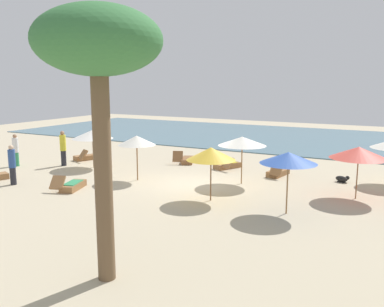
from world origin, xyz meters
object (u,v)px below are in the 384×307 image
Objects in this scene: umbrella_0 at (359,153)px; umbrella_5 at (92,134)px; umbrella_4 at (137,140)px; person_2 at (63,148)px; palm_0 at (98,49)px; lounger_0 at (72,186)px; umbrella_6 at (242,141)px; lounger_6 at (87,157)px; dog at (342,179)px; lounger_5 at (227,165)px; person_1 at (12,164)px; person_0 at (16,150)px; umbrella_1 at (211,154)px; lounger_3 at (187,160)px; umbrella_3 at (288,158)px; lounger_4 at (278,172)px.

umbrella_0 is 13.33m from umbrella_5.
umbrella_4 is at bearing -170.57° from umbrella_0.
person_2 is 14.81m from palm_0.
lounger_0 is 5.49m from person_2.
umbrella_6 is 0.35× the size of palm_0.
person_2 is at bearing -88.82° from lounger_6.
dog is at bearing 31.20° from umbrella_6.
lounger_0 is 2.70× the size of dog.
umbrella_6 is 3.78m from lounger_5.
lounger_6 is (-15.15, 1.13, -1.70)m from umbrella_0.
umbrella_0 reaches higher than person_1.
palm_0 reaches higher than lounger_5.
person_1 is at bearing -40.90° from person_0.
umbrella_6 is at bearing 28.96° from person_1.
umbrella_4 reaches higher than umbrella_1.
lounger_3 is at bearing 34.64° from person_2.
umbrella_5 is (-8.31, 2.66, -0.06)m from umbrella_1.
umbrella_3 reaches higher than person_1.
palm_0 is (6.64, -5.68, 5.15)m from lounger_0.
umbrella_1 is 6.40m from lounger_0.
umbrella_5 is 1.24× the size of lounger_6.
umbrella_6 reaches higher than lounger_0.
person_2 is (-13.17, 2.45, -1.02)m from umbrella_3.
person_1 is 0.29× the size of palm_0.
person_1 is at bearing -160.62° from umbrella_0.
lounger_3 is at bearing 111.08° from palm_0.
lounger_3 is (0.04, 4.75, -1.73)m from umbrella_4.
umbrella_0 is 11.97m from lounger_0.
umbrella_0 is 15.15m from person_2.
lounger_0 is at bearing -101.81° from lounger_3.
umbrella_3 is 12.23m from person_1.
umbrella_6 is 1.25× the size of lounger_3.
person_1 is at bearing -119.19° from lounger_3.
person_0 is 0.92× the size of person_2.
lounger_5 is at bearing 157.34° from umbrella_0.
person_1 is at bearing -79.21° from lounger_6.
person_1 is 4.34m from person_2.
umbrella_0 is 1.03× the size of umbrella_6.
umbrella_6 is 5.78m from lounger_3.
umbrella_4 is 0.97× the size of umbrella_5.
person_1 is at bearing -171.77° from umbrella_3.
lounger_3 reaches higher than lounger_5.
person_0 is (-12.30, 0.93, -0.97)m from umbrella_1.
umbrella_0 reaches higher than lounger_5.
umbrella_4 is 1.19× the size of lounger_0.
lounger_4 is 0.89× the size of person_2.
person_0 is at bearing -156.47° from umbrella_5.
umbrella_0 is at bearing 6.75° from person_0.
lounger_3 reaches higher than lounger_0.
umbrella_4 is at bearing 3.44° from person_0.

